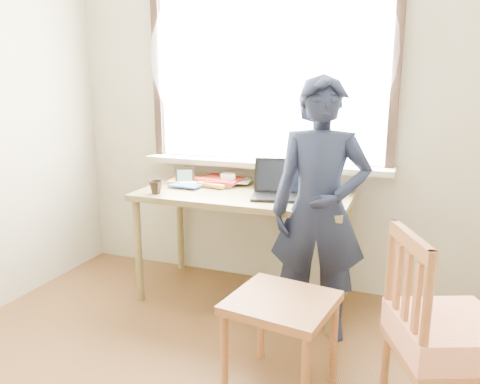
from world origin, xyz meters
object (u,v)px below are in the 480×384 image
at_px(mug_white, 228,180).
at_px(work_chair, 281,313).
at_px(desk, 244,204).
at_px(person, 320,211).
at_px(side_chair, 444,337).
at_px(mug_dark, 156,187).
at_px(laptop, 280,188).

relative_size(mug_white, work_chair, 0.21).
xyz_separation_m(desk, person, (0.58, -0.30, 0.08)).
relative_size(desk, work_chair, 2.66).
distance_m(work_chair, side_chair, 0.73).
relative_size(desk, mug_dark, 15.37).
distance_m(laptop, side_chair, 1.44).
height_order(side_chair, person, person).
xyz_separation_m(mug_white, mug_dark, (-0.36, -0.40, -0.00)).
height_order(work_chair, side_chair, side_chair).
distance_m(mug_white, person, 0.89).
distance_m(mug_white, mug_dark, 0.54).
bearing_deg(side_chair, laptop, 135.10).
height_order(mug_dark, side_chair, side_chair).
bearing_deg(desk, laptop, -6.58).
relative_size(work_chair, person, 0.35).
xyz_separation_m(desk, mug_dark, (-0.55, -0.25, 0.12)).
height_order(desk, mug_white, mug_white).
bearing_deg(mug_white, work_chair, -56.25).
relative_size(mug_dark, person, 0.06).
bearing_deg(mug_white, side_chair, -39.23).
bearing_deg(laptop, desk, 173.42).
bearing_deg(work_chair, mug_dark, 148.31).
distance_m(desk, side_chair, 1.62).
relative_size(mug_white, mug_dark, 1.21).
distance_m(mug_dark, person, 1.13).
bearing_deg(work_chair, laptop, 106.94).
bearing_deg(side_chair, work_chair, 171.94).
bearing_deg(desk, side_chair, -39.07).
bearing_deg(person, mug_white, 140.60).
bearing_deg(laptop, side_chair, -44.90).
xyz_separation_m(mug_white, work_chair, (0.71, -1.07, -0.40)).
relative_size(mug_dark, work_chair, 0.17).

